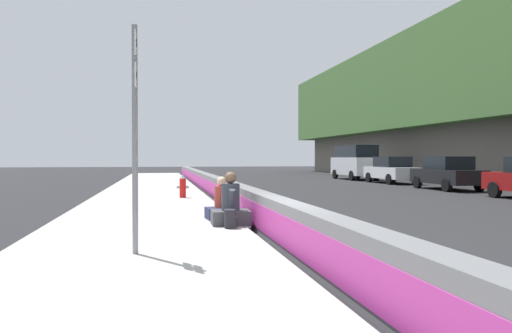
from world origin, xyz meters
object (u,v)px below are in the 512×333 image
(backpack, at_px, (230,219))
(parked_car_midline, at_px, (392,170))
(fire_hydrant, at_px, (183,186))
(parked_car_fourth, at_px, (447,173))
(seated_person_middle, at_px, (222,206))
(parked_car_far, at_px, (355,162))
(route_sign_post, at_px, (135,122))
(seated_person_foreground, at_px, (231,208))

(backpack, bearing_deg, parked_car_midline, -35.14)
(fire_hydrant, distance_m, parked_car_fourth, 14.21)
(seated_person_middle, relative_size, backpack, 2.62)
(parked_car_far, bearing_deg, fire_hydrant, 139.43)
(parked_car_fourth, height_order, parked_car_far, parked_car_far)
(route_sign_post, xyz_separation_m, parked_car_fourth, (14.78, -14.88, -1.35))
(backpack, relative_size, parked_car_midline, 0.09)
(route_sign_post, height_order, backpack, route_sign_post)
(parked_car_fourth, bearing_deg, seated_person_middle, 129.43)
(seated_person_foreground, bearing_deg, parked_car_midline, -35.77)
(fire_hydrant, relative_size, parked_car_midline, 0.19)
(seated_person_middle, height_order, parked_car_fourth, parked_car_fourth)
(parked_car_far, bearing_deg, seated_person_middle, 150.16)
(route_sign_post, distance_m, fire_hydrant, 10.98)
(seated_person_middle, relative_size, parked_car_midline, 0.23)
(route_sign_post, bearing_deg, parked_car_midline, -35.33)
(route_sign_post, height_order, parked_car_far, route_sign_post)
(parked_car_fourth, bearing_deg, fire_hydrant, 106.30)
(fire_hydrant, xyz_separation_m, seated_person_foreground, (-7.74, -0.71, -0.07))
(parked_car_fourth, relative_size, parked_car_midline, 1.01)
(seated_person_foreground, height_order, backpack, seated_person_foreground)
(fire_hydrant, xyz_separation_m, parked_car_far, (15.86, -13.58, 0.77))
(fire_hydrant, height_order, backpack, fire_hydrant)
(parked_car_fourth, relative_size, parked_car_far, 0.89)
(route_sign_post, xyz_separation_m, seated_person_middle, (4.10, -1.89, -1.74))
(seated_person_foreground, height_order, parked_car_far, parked_car_far)
(route_sign_post, xyz_separation_m, fire_hydrant, (10.79, -1.24, -1.62))
(backpack, xyz_separation_m, parked_car_midline, (18.67, -13.14, 0.53))
(route_sign_post, distance_m, seated_person_foreground, 4.00)
(fire_hydrant, bearing_deg, seated_person_middle, -174.53)
(route_sign_post, distance_m, parked_car_far, 30.51)
(seated_person_foreground, distance_m, parked_car_fourth, 17.45)
(route_sign_post, bearing_deg, parked_car_far, -29.08)
(route_sign_post, bearing_deg, parked_car_fourth, -45.19)
(fire_hydrant, bearing_deg, route_sign_post, 173.42)
(route_sign_post, xyz_separation_m, seated_person_foreground, (3.05, -1.95, -1.70))
(backpack, height_order, parked_car_far, parked_car_far)
(parked_car_fourth, distance_m, parked_car_far, 11.89)
(fire_hydrant, height_order, parked_car_far, parked_car_far)
(backpack, bearing_deg, parked_car_fourth, -46.66)
(parked_car_far, bearing_deg, seated_person_foreground, 151.40)
(seated_person_foreground, relative_size, parked_car_fourth, 0.26)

